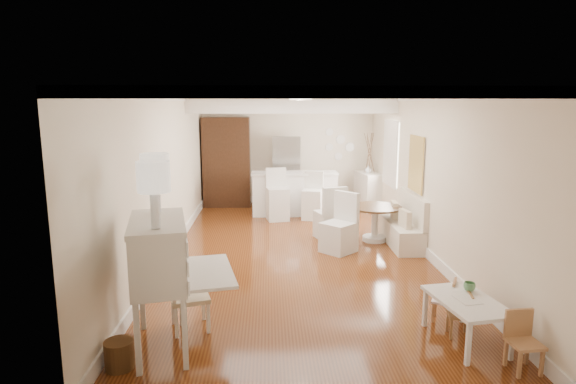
{
  "coord_description": "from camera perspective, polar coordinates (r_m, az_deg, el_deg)",
  "views": [
    {
      "loc": [
        -0.51,
        -8.25,
        2.67
      ],
      "look_at": [
        -0.17,
        0.3,
        1.07
      ],
      "focal_mm": 30.0,
      "sensor_mm": 36.0,
      "label": 1
    }
  ],
  "objects": [
    {
      "name": "room",
      "position": [
        8.62,
        1.37,
        5.98
      ],
      "size": [
        9.0,
        9.04,
        2.82
      ],
      "color": "brown",
      "rests_on": "ground"
    },
    {
      "name": "secretary_bureau",
      "position": [
        5.48,
        -14.92,
        -10.59
      ],
      "size": [
        1.35,
        1.37,
        1.46
      ],
      "primitive_type": "cube",
      "rotation": [
        0.0,
        0.0,
        0.21
      ],
      "color": "silver",
      "rests_on": "ground"
    },
    {
      "name": "gustavian_armchair",
      "position": [
        5.95,
        -11.58,
        -11.95
      ],
      "size": [
        0.59,
        0.59,
        0.83
      ],
      "primitive_type": "cube",
      "rotation": [
        0.0,
        0.0,
        1.85
      ],
      "color": "white",
      "rests_on": "ground"
    },
    {
      "name": "wicker_basket",
      "position": [
        5.44,
        -19.37,
        -17.72
      ],
      "size": [
        0.39,
        0.39,
        0.29
      ],
      "primitive_type": "cylinder",
      "rotation": [
        0.0,
        0.0,
        -0.42
      ],
      "color": "#55371A",
      "rests_on": "ground"
    },
    {
      "name": "kids_table",
      "position": [
        5.95,
        20.3,
        -14.12
      ],
      "size": [
        0.77,
        1.1,
        0.51
      ],
      "primitive_type": "cube",
      "rotation": [
        0.0,
        0.0,
        0.17
      ],
      "color": "white",
      "rests_on": "ground"
    },
    {
      "name": "kids_chair_a",
      "position": [
        6.06,
        19.61,
        -13.47
      ],
      "size": [
        0.3,
        0.3,
        0.53
      ],
      "primitive_type": "cube",
      "rotation": [
        0.0,
        0.0,
        -1.73
      ],
      "color": "#A4784A",
      "rests_on": "ground"
    },
    {
      "name": "kids_chair_b",
      "position": [
        6.38,
        17.98,
        -12.04
      ],
      "size": [
        0.36,
        0.36,
        0.55
      ],
      "primitive_type": "cube",
      "rotation": [
        0.0,
        0.0,
        -2.04
      ],
      "color": "tan",
      "rests_on": "ground"
    },
    {
      "name": "kids_chair_c",
      "position": [
        5.56,
        26.27,
        -15.7
      ],
      "size": [
        0.33,
        0.33,
        0.62
      ],
      "primitive_type": "cube",
      "rotation": [
        0.0,
        0.0,
        0.09
      ],
      "color": "#B58052",
      "rests_on": "ground"
    },
    {
      "name": "banquette",
      "position": [
        9.36,
        13.29,
        -3.19
      ],
      "size": [
        0.52,
        1.6,
        0.98
      ],
      "primitive_type": "cube",
      "color": "silver",
      "rests_on": "ground"
    },
    {
      "name": "dining_table",
      "position": [
        9.54,
        10.25,
        -3.7
      ],
      "size": [
        1.25,
        1.25,
        0.69
      ],
      "primitive_type": "cylinder",
      "rotation": [
        0.0,
        0.0,
        0.27
      ],
      "color": "#4C3018",
      "rests_on": "ground"
    },
    {
      "name": "slip_chair_near",
      "position": [
        8.71,
        6.02,
        -3.66
      ],
      "size": [
        0.74,
        0.74,
        1.08
      ],
      "primitive_type": "cube",
      "rotation": [
        0.0,
        0.0,
        -0.8
      ],
      "color": "silver",
      "rests_on": "ground"
    },
    {
      "name": "slip_chair_far",
      "position": [
        9.56,
        4.99,
        -2.38
      ],
      "size": [
        0.64,
        0.66,
        1.07
      ],
      "primitive_type": "cube",
      "rotation": [
        0.0,
        0.0,
        -2.83
      ],
      "color": "silver",
      "rests_on": "ground"
    },
    {
      "name": "breakfast_counter",
      "position": [
        11.57,
        0.77,
        -0.17
      ],
      "size": [
        2.05,
        0.65,
        1.03
      ],
      "primitive_type": "cube",
      "color": "white",
      "rests_on": "ground"
    },
    {
      "name": "bar_stool_left",
      "position": [
        11.01,
        -1.25,
        -0.31
      ],
      "size": [
        0.55,
        0.55,
        1.19
      ],
      "primitive_type": "cube",
      "rotation": [
        0.0,
        0.0,
        0.18
      ],
      "color": "silver",
      "rests_on": "ground"
    },
    {
      "name": "bar_stool_right",
      "position": [
        11.1,
        2.91,
        -0.46
      ],
      "size": [
        0.54,
        0.54,
        1.1
      ],
      "primitive_type": "cube",
      "rotation": [
        0.0,
        0.0,
        -0.25
      ],
      "color": "white",
      "rests_on": "ground"
    },
    {
      "name": "pantry_cabinet",
      "position": [
        12.57,
        -7.27,
        3.54
      ],
      "size": [
        1.2,
        0.6,
        2.3
      ],
      "primitive_type": "cube",
      "color": "#381E11",
      "rests_on": "ground"
    },
    {
      "name": "fridge",
      "position": [
        12.55,
        1.43,
        2.46
      ],
      "size": [
        0.75,
        0.65,
        1.8
      ],
      "primitive_type": "imported",
      "color": "silver",
      "rests_on": "ground"
    },
    {
      "name": "sideboard",
      "position": [
        12.32,
        9.5,
        0.12
      ],
      "size": [
        0.6,
        1.04,
        0.93
      ],
      "primitive_type": "cube",
      "rotation": [
        0.0,
        0.0,
        0.17
      ],
      "color": "silver",
      "rests_on": "ground"
    },
    {
      "name": "pencil_cup",
      "position": [
        6.09,
        20.7,
        -10.46
      ],
      "size": [
        0.17,
        0.17,
        0.1
      ],
      "primitive_type": "imported",
      "rotation": [
        0.0,
        0.0,
        0.37
      ],
      "color": "#599964",
      "rests_on": "kids_table"
    },
    {
      "name": "branch_vase",
      "position": [
        12.23,
        9.47,
        2.69
      ],
      "size": [
        0.21,
        0.21,
        0.18
      ],
      "primitive_type": "imported",
      "rotation": [
        0.0,
        0.0,
        0.24
      ],
      "color": "silver",
      "rests_on": "sideboard"
    }
  ]
}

